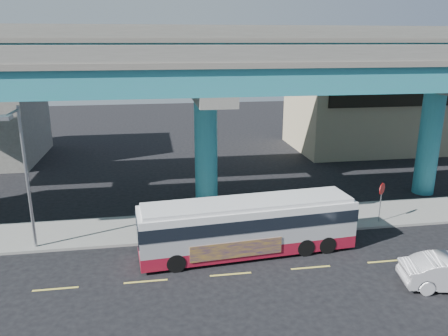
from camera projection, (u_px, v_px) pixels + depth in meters
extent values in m
plane|color=black|center=(230.00, 271.00, 21.11)|extent=(120.00, 120.00, 0.00)
cube|color=gray|center=(214.00, 224.00, 26.30)|extent=(70.00, 4.00, 0.15)
cube|color=#D8C64C|center=(56.00, 289.00, 19.59)|extent=(2.00, 0.12, 0.01)
cube|color=#D8C64C|center=(146.00, 281.00, 20.21)|extent=(2.00, 0.12, 0.01)
cube|color=#D8C64C|center=(231.00, 274.00, 20.83)|extent=(2.00, 0.12, 0.01)
cube|color=#D8C64C|center=(311.00, 268.00, 21.44)|extent=(2.00, 0.12, 0.01)
cube|color=#D8C64C|center=(386.00, 261.00, 22.06)|extent=(2.00, 0.12, 0.01)
cylinder|color=teal|center=(206.00, 152.00, 28.60)|extent=(1.50, 1.50, 7.40)
cube|color=gray|center=(205.00, 91.00, 27.49)|extent=(2.00, 12.00, 0.60)
cube|color=gray|center=(199.00, 72.00, 30.55)|extent=(1.80, 5.00, 1.20)
cylinder|color=teal|center=(429.00, 143.00, 31.07)|extent=(1.50, 1.50, 7.40)
cube|color=gray|center=(436.00, 87.00, 29.95)|extent=(2.00, 12.00, 0.60)
cube|color=gray|center=(409.00, 70.00, 33.02)|extent=(1.80, 5.00, 1.20)
cube|color=teal|center=(213.00, 79.00, 23.89)|extent=(52.00, 5.00, 1.40)
cube|color=gray|center=(213.00, 63.00, 23.65)|extent=(52.00, 5.40, 0.30)
cube|color=gray|center=(220.00, 54.00, 21.13)|extent=(52.00, 0.25, 0.80)
cube|color=gray|center=(207.00, 52.00, 25.87)|extent=(52.00, 0.25, 0.80)
cube|color=teal|center=(199.00, 53.00, 30.19)|extent=(52.00, 5.00, 1.40)
cube|color=gray|center=(199.00, 40.00, 29.95)|extent=(52.00, 5.40, 0.30)
cube|color=gray|center=(203.00, 31.00, 27.43)|extent=(52.00, 0.25, 0.80)
cube|color=gray|center=(195.00, 33.00, 32.16)|extent=(52.00, 0.25, 0.80)
cube|color=tan|center=(364.00, 114.00, 44.70)|extent=(14.00, 10.00, 7.00)
cube|color=black|center=(392.00, 100.00, 39.28)|extent=(12.00, 0.25, 1.20)
cube|color=maroon|center=(247.00, 243.00, 22.86)|extent=(11.36, 3.33, 0.65)
cube|color=#B9B9BE|center=(248.00, 225.00, 22.58)|extent=(11.36, 3.33, 1.40)
cube|color=black|center=(248.00, 217.00, 22.45)|extent=(11.43, 3.38, 0.65)
cube|color=silver|center=(248.00, 208.00, 22.30)|extent=(11.36, 3.33, 0.37)
cube|color=silver|center=(248.00, 203.00, 22.22)|extent=(10.94, 3.04, 0.19)
cube|color=black|center=(346.00, 210.00, 23.80)|extent=(0.24, 2.13, 1.12)
cube|color=black|center=(137.00, 231.00, 21.17)|extent=(0.24, 2.13, 1.12)
cube|color=#1E1252|center=(237.00, 250.00, 21.42)|extent=(4.65, 0.45, 0.84)
cylinder|color=black|center=(176.00, 263.00, 20.96)|extent=(0.95, 0.36, 0.93)
cylinder|color=black|center=(170.00, 243.00, 22.96)|extent=(0.95, 0.36, 0.93)
cylinder|color=black|center=(305.00, 247.00, 22.53)|extent=(0.95, 0.36, 0.93)
cylinder|color=black|center=(289.00, 230.00, 24.53)|extent=(0.95, 0.36, 0.93)
cylinder|color=black|center=(327.00, 245.00, 22.82)|extent=(0.95, 0.36, 0.93)
cylinder|color=black|center=(309.00, 228.00, 24.82)|extent=(0.95, 0.36, 0.93)
cylinder|color=gray|center=(27.00, 179.00, 22.29)|extent=(0.16, 0.16, 7.55)
cylinder|color=gray|center=(12.00, 113.00, 20.32)|extent=(0.12, 2.04, 0.12)
cube|color=gray|center=(5.00, 118.00, 19.37)|extent=(0.50, 0.70, 0.18)
cylinder|color=gray|center=(380.00, 205.00, 26.29)|extent=(0.06, 0.06, 2.15)
cylinder|color=#B20A0A|center=(382.00, 189.00, 25.97)|extent=(0.61, 0.48, 0.74)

